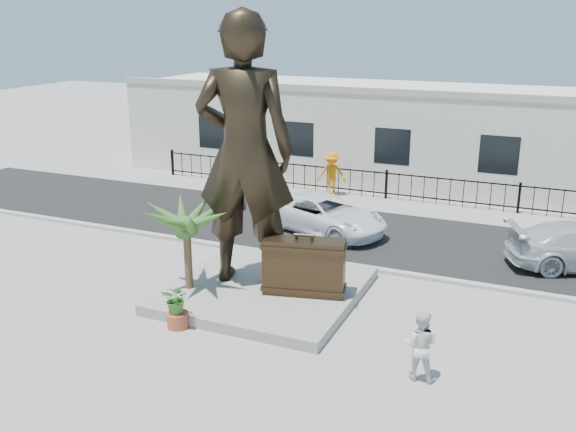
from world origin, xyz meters
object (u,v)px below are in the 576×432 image
statue (245,152)px  suitcase (304,267)px  tourist (420,345)px  car_white (324,214)px

statue → suitcase: (1.89, -0.24, -3.02)m
suitcase → tourist: suitcase is taller
statue → tourist: 7.16m
statue → car_white: bearing=-104.9°
suitcase → car_white: (-1.64, 6.00, -0.40)m
suitcase → tourist: bearing=-47.3°
suitcase → tourist: size_ratio=1.38×
tourist → car_white: bearing=-60.3°
statue → car_white: statue is taller
suitcase → statue: bearing=160.1°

